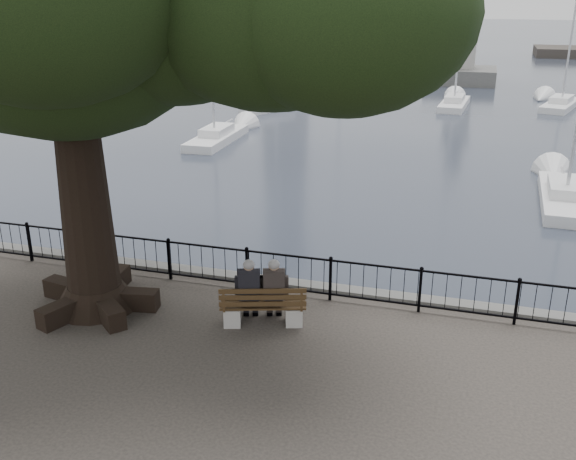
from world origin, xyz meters
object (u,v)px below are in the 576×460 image
at_px(person_right, 274,293).
at_px(lion_monument, 462,57).
at_px(person_left, 250,293).
at_px(bench, 263,310).

bearing_deg(person_right, lion_monument, 87.77).
distance_m(person_left, lion_monument, 49.01).
xyz_separation_m(person_left, lion_monument, (2.39, 48.95, 0.53)).
relative_size(person_right, lion_monument, 0.17).
relative_size(bench, person_right, 1.25).
height_order(person_right, lion_monument, lion_monument).
xyz_separation_m(person_left, person_right, (0.49, 0.16, 0.00)).
relative_size(bench, person_left, 1.25).
bearing_deg(person_right, bench, -138.63).
bearing_deg(person_left, bench, -2.75).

